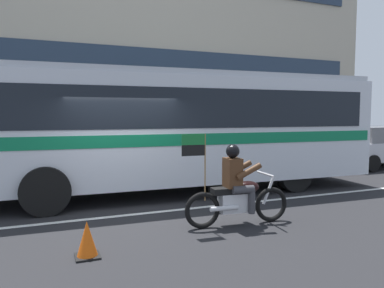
# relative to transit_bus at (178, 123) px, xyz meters

# --- Properties ---
(ground_plane) EXTENTS (60.00, 60.00, 0.00)m
(ground_plane) POSITION_rel_transit_bus_xyz_m (-1.74, -1.19, -1.88)
(ground_plane) COLOR black
(sidewalk_curb) EXTENTS (28.00, 3.80, 0.15)m
(sidewalk_curb) POSITION_rel_transit_bus_xyz_m (-1.74, 3.91, -1.81)
(sidewalk_curb) COLOR gray
(sidewalk_curb) RESTS_ON ground_plane
(lane_center_stripe) EXTENTS (26.60, 0.14, 0.01)m
(lane_center_stripe) POSITION_rel_transit_bus_xyz_m (-1.74, -1.79, -1.88)
(lane_center_stripe) COLOR silver
(lane_center_stripe) RESTS_ON ground_plane
(office_building_facade) EXTENTS (28.00, 0.89, 12.05)m
(office_building_facade) POSITION_rel_transit_bus_xyz_m (-1.74, 6.20, 4.15)
(office_building_facade) COLOR #B2A893
(office_building_facade) RESTS_ON ground_plane
(transit_bus) EXTENTS (11.01, 2.97, 3.22)m
(transit_bus) POSITION_rel_transit_bus_xyz_m (0.00, 0.00, 0.00)
(transit_bus) COLOR silver
(transit_bus) RESTS_ON ground_plane
(motorcycle_with_rider) EXTENTS (2.19, 0.64, 1.78)m
(motorcycle_with_rider) POSITION_rel_transit_bus_xyz_m (0.03, -3.26, -1.22)
(motorcycle_with_rider) COLOR black
(motorcycle_with_rider) RESTS_ON ground_plane
(parked_sedan_curbside) EXTENTS (4.21, 1.87, 1.64)m
(parked_sedan_curbside) POSITION_rel_transit_bus_xyz_m (9.09, 1.39, -1.03)
(parked_sedan_curbside) COLOR silver
(parked_sedan_curbside) RESTS_ON ground_plane
(fire_hydrant) EXTENTS (0.22, 0.30, 0.75)m
(fire_hydrant) POSITION_rel_transit_bus_xyz_m (2.49, 2.55, -1.36)
(fire_hydrant) COLOR gold
(fire_hydrant) RESTS_ON sidewalk_curb
(traffic_cone) EXTENTS (0.36, 0.36, 0.55)m
(traffic_cone) POSITION_rel_transit_bus_xyz_m (-2.82, -3.81, -1.62)
(traffic_cone) COLOR #EA590F
(traffic_cone) RESTS_ON ground_plane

